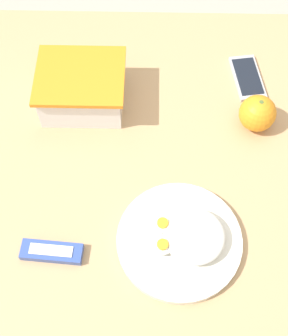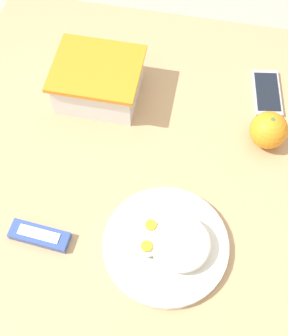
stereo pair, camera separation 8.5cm
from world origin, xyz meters
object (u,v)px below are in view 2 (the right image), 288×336
at_px(food_container, 98,82).
at_px(orange_fruit, 269,130).
at_px(cell_phone, 267,93).
at_px(candy_bar, 40,236).
at_px(rice_plate, 169,244).

height_order(food_container, orange_fruit, food_container).
bearing_deg(cell_phone, food_container, -169.15).
xyz_separation_m(food_container, candy_bar, (-0.03, -0.39, -0.03)).
relative_size(rice_plate, cell_phone, 1.76).
relative_size(food_container, cell_phone, 1.40).
height_order(rice_plate, candy_bar, rice_plate).
relative_size(food_container, candy_bar, 1.60).
bearing_deg(candy_bar, orange_fruit, 36.72).
distance_m(food_container, candy_bar, 0.39).
bearing_deg(food_container, candy_bar, -94.83).
bearing_deg(candy_bar, rice_plate, 6.30).
xyz_separation_m(orange_fruit, rice_plate, (-0.17, -0.30, -0.02)).
xyz_separation_m(food_container, cell_phone, (0.40, 0.08, -0.04)).
bearing_deg(candy_bar, cell_phone, 46.84).
relative_size(orange_fruit, candy_bar, 0.67).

